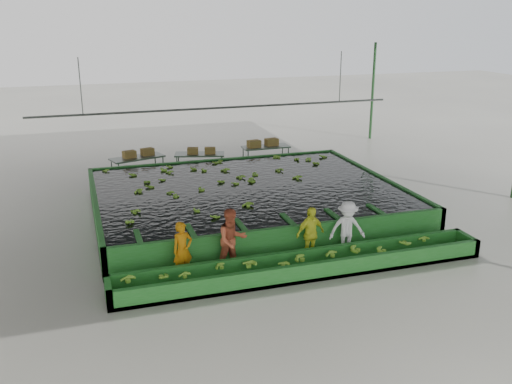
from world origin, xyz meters
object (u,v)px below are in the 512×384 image
object	(u,v)px
packing_table_mid	(200,164)
packing_table_right	(266,157)
box_stack_left	(139,156)
box_stack_mid	(201,154)
sorting_trough	(305,265)
packing_table_left	(138,168)
flotation_tank	(247,199)
worker_d	(347,228)
worker_a	(183,250)
box_stack_right	(263,146)
worker_c	(310,234)
worker_b	(232,240)

from	to	relation	value
packing_table_mid	packing_table_right	size ratio (longest dim) A/B	0.99
box_stack_left	box_stack_mid	size ratio (longest dim) A/B	1.09
box_stack_left	box_stack_mid	distance (m)	2.54
packing_table_mid	box_stack_left	world-z (taller)	box_stack_left
sorting_trough	box_stack_mid	size ratio (longest dim) A/B	8.68
packing_table_left	packing_table_right	size ratio (longest dim) A/B	1.03
box_stack_left	packing_table_mid	bearing A→B (deg)	-3.12
flotation_tank	worker_d	xyz separation A→B (m)	(1.58, -4.30, 0.34)
sorting_trough	worker_d	xyz separation A→B (m)	(1.58, 0.80, 0.54)
worker_a	packing_table_right	world-z (taller)	worker_a
packing_table_mid	box_stack_mid	size ratio (longest dim) A/B	1.75
worker_a	box_stack_right	bearing A→B (deg)	44.75
worker_c	packing_table_left	xyz separation A→B (m)	(-3.54, 9.31, -0.28)
worker_b	box_stack_mid	world-z (taller)	worker_b
worker_d	packing_table_left	size ratio (longest dim) A/B	0.75
flotation_tank	worker_c	distance (m)	4.34
worker_d	packing_table_left	xyz separation A→B (m)	(-4.64, 9.31, -0.31)
sorting_trough	worker_d	bearing A→B (deg)	26.82
worker_b	worker_c	bearing A→B (deg)	-9.13
packing_table_left	box_stack_right	size ratio (longest dim) A/B	1.51
packing_table_left	packing_table_mid	bearing A→B (deg)	-1.27
worker_c	packing_table_right	distance (m)	9.86
box_stack_mid	packing_table_right	bearing A→B (deg)	8.30
worker_a	packing_table_right	xyz separation A→B (m)	(5.50, 9.65, -0.28)
packing_table_mid	box_stack_left	bearing A→B (deg)	176.88
packing_table_right	packing_table_mid	bearing A→B (deg)	-172.45
worker_c	packing_table_mid	size ratio (longest dim) A/B	0.75
worker_a	box_stack_right	xyz separation A→B (m)	(5.37, 9.67, 0.18)
worker_c	box_stack_mid	size ratio (longest dim) A/B	1.32
worker_c	box_stack_mid	distance (m)	9.27
worker_b	packing_table_left	size ratio (longest dim) A/B	0.81
flotation_tank	worker_a	bearing A→B (deg)	-124.99
worker_c	packing_table_right	xyz separation A→B (m)	(2.00, 9.65, -0.30)
worker_a	worker_d	xyz separation A→B (m)	(4.59, 0.00, 0.04)
packing_table_left	box_stack_left	bearing A→B (deg)	47.90
worker_c	box_stack_right	bearing A→B (deg)	65.39
flotation_tank	packing_table_mid	xyz separation A→B (m)	(-0.53, 4.95, 0.01)
sorting_trough	packing_table_right	size ratio (longest dim) A/B	4.90
sorting_trough	packing_table_right	bearing A→B (deg)	76.62
flotation_tank	packing_table_right	world-z (taller)	packing_table_right
worker_a	box_stack_mid	bearing A→B (deg)	58.31
flotation_tank	worker_b	distance (m)	4.65
packing_table_left	worker_c	bearing A→B (deg)	-69.16
packing_table_left	box_stack_mid	distance (m)	2.64
flotation_tank	packing_table_mid	size ratio (longest dim) A/B	4.96
flotation_tank	worker_d	bearing A→B (deg)	-69.80
packing_table_left	sorting_trough	bearing A→B (deg)	-73.15
flotation_tank	packing_table_right	distance (m)	5.90
worker_b	worker_d	bearing A→B (deg)	-9.13
worker_b	box_stack_right	bearing A→B (deg)	58.03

